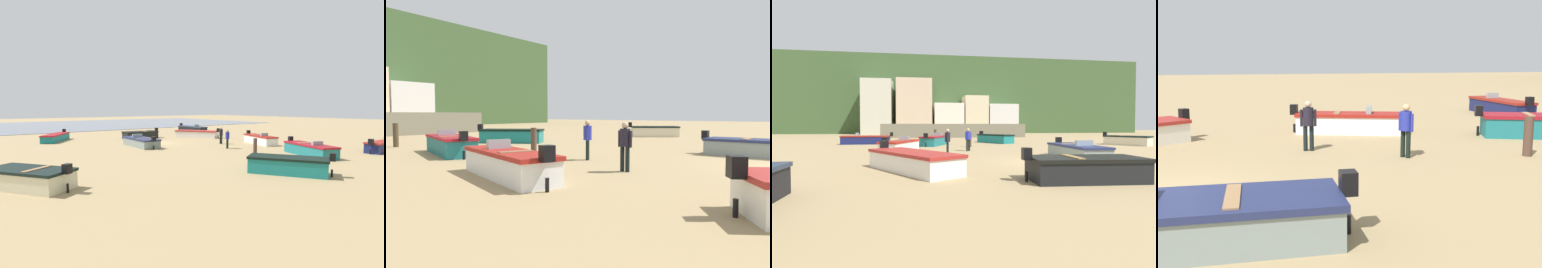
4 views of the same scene
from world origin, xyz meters
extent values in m
plane|color=#9F875C|center=(0.00, 0.00, 0.00)|extent=(160.00, 160.00, 0.00)
cube|color=#3A542E|center=(0.00, 66.00, 8.41)|extent=(90.00, 32.00, 16.82)
cube|color=#706B58|center=(-0.87, 30.00, 1.01)|extent=(21.23, 2.40, 2.02)
cube|color=beige|center=(-14.16, 47.14, 5.35)|extent=(5.68, 6.29, 10.70)
cube|color=#CCB294|center=(-6.98, 46.51, 5.48)|extent=(6.90, 5.02, 10.96)
cube|color=silver|center=(-0.12, 46.92, 3.10)|extent=(5.86, 5.84, 6.20)
cube|color=beige|center=(5.39, 46.80, 3.87)|extent=(4.72, 5.61, 7.74)
cube|color=silver|center=(10.99, 47.48, 3.06)|extent=(6.01, 6.97, 6.12)
cube|color=#1D7077|center=(-4.69, 13.23, 0.37)|extent=(2.89, 4.60, 0.73)
cube|color=maroon|center=(-4.69, 13.23, 0.79)|extent=(3.00, 4.72, 0.12)
cube|color=black|center=(-5.58, 11.02, 0.97)|extent=(0.40, 0.38, 0.40)
cylinder|color=black|center=(-5.58, 11.02, 0.18)|extent=(0.13, 0.13, 0.37)
cube|color=#8C9EA8|center=(-4.40, 13.95, 0.99)|extent=(0.82, 0.49, 0.28)
cube|color=#9D7A50|center=(-4.90, 12.72, 0.84)|extent=(1.15, 0.65, 0.08)
cube|color=black|center=(-0.68, -4.98, 0.34)|extent=(3.75, 1.91, 0.69)
cube|color=black|center=(-0.68, -4.98, 0.75)|extent=(3.86, 1.99, 0.12)
cube|color=black|center=(-2.68, -4.85, 0.93)|extent=(0.30, 0.34, 0.40)
cylinder|color=black|center=(-2.68, -4.85, 0.17)|extent=(0.11, 0.11, 0.34)
cube|color=olive|center=(-1.13, -4.95, 0.80)|extent=(0.33, 1.43, 0.08)
cube|color=beige|center=(12.95, 10.76, 0.37)|extent=(3.44, 3.99, 0.75)
cube|color=black|center=(12.95, 10.76, 0.81)|extent=(3.57, 4.12, 0.12)
cube|color=black|center=(11.81, 12.44, 0.99)|extent=(0.42, 0.41, 0.40)
cylinder|color=black|center=(11.81, 12.44, 0.19)|extent=(0.14, 0.14, 0.37)
cube|color=#976F48|center=(12.69, 11.15, 0.86)|extent=(1.29, 0.99, 0.08)
cube|color=white|center=(-7.42, 6.41, 0.35)|extent=(2.53, 4.36, 0.69)
cube|color=maroon|center=(-7.42, 6.41, 0.75)|extent=(2.64, 4.48, 0.12)
cube|color=black|center=(-8.19, 4.26, 0.93)|extent=(0.40, 0.37, 0.40)
cylinder|color=black|center=(-8.19, 4.26, 0.17)|extent=(0.13, 0.13, 0.35)
cube|color=#8C9EA8|center=(-7.17, 7.10, 0.95)|extent=(0.74, 0.43, 0.28)
cube|color=#8F6948|center=(-7.60, 5.91, 0.80)|extent=(1.03, 0.57, 0.08)
cube|color=#187678|center=(1.66, 15.78, 0.38)|extent=(3.26, 4.13, 0.77)
cube|color=black|center=(1.66, 15.78, 0.83)|extent=(3.38, 4.25, 0.12)
cube|color=black|center=(0.59, 17.62, 1.01)|extent=(0.42, 0.40, 0.40)
cylinder|color=black|center=(0.59, 17.62, 0.19)|extent=(0.14, 0.14, 0.38)
cube|color=gray|center=(2.54, 1.24, 0.32)|extent=(1.75, 4.59, 0.65)
cube|color=navy|center=(2.54, 1.24, 0.71)|extent=(1.84, 4.69, 0.12)
cube|color=black|center=(2.66, 3.68, 0.89)|extent=(0.33, 0.30, 0.40)
cylinder|color=black|center=(2.66, 3.68, 0.16)|extent=(0.10, 0.10, 0.32)
cube|color=#8C9EA8|center=(2.50, 0.45, 0.91)|extent=(0.93, 0.24, 0.28)
cube|color=#977049|center=(2.56, 1.81, 0.76)|extent=(1.32, 0.30, 0.08)
cube|color=white|center=(-6.41, -2.05, 0.34)|extent=(3.87, 4.88, 0.68)
cube|color=#A22723|center=(-6.41, -2.05, 0.74)|extent=(3.99, 5.00, 0.12)
cube|color=black|center=(-7.77, 0.13, 0.92)|extent=(0.42, 0.41, 0.40)
cylinder|color=black|center=(-7.77, 0.13, 0.17)|extent=(0.14, 0.14, 0.34)
cube|color=navy|center=(-11.21, 15.68, 0.35)|extent=(4.51, 1.16, 0.71)
cube|color=maroon|center=(-11.21, 15.68, 0.77)|extent=(4.61, 1.24, 0.12)
cube|color=black|center=(-8.78, 15.66, 0.95)|extent=(0.28, 0.32, 0.40)
cylinder|color=black|center=(-8.78, 15.66, 0.18)|extent=(0.10, 0.10, 0.35)
cube|color=#8C9EA8|center=(-12.00, 15.68, 0.97)|extent=(0.20, 0.68, 0.28)
cylinder|color=#4E372D|center=(-1.91, 10.54, 0.60)|extent=(0.28, 0.28, 1.21)
cylinder|color=#443824|center=(-4.35, 18.89, 0.68)|extent=(0.29, 0.29, 1.36)
cylinder|color=black|center=(-2.75, 6.80, 0.41)|extent=(0.19, 0.19, 0.82)
cylinder|color=black|center=(-2.58, 6.90, 0.41)|extent=(0.19, 0.19, 0.82)
cylinder|color=#262F9C|center=(-2.67, 6.85, 1.11)|extent=(0.47, 0.47, 0.58)
cylinder|color=#262F9C|center=(-2.85, 6.73, 1.07)|extent=(0.12, 0.12, 0.54)
cylinder|color=#262F9C|center=(-2.48, 6.96, 1.07)|extent=(0.12, 0.12, 0.54)
sphere|color=tan|center=(-2.67, 6.85, 1.51)|extent=(0.30, 0.30, 0.22)
cylinder|color=black|center=(-4.41, 4.10, 0.41)|extent=(0.16, 0.16, 0.82)
cylinder|color=black|center=(-4.39, 4.30, 0.41)|extent=(0.16, 0.16, 0.82)
cylinder|color=black|center=(-4.40, 4.20, 1.11)|extent=(0.38, 0.38, 0.58)
cylinder|color=black|center=(-4.43, 3.98, 1.07)|extent=(0.10, 0.10, 0.54)
cylinder|color=black|center=(-4.37, 4.42, 1.07)|extent=(0.10, 0.10, 0.54)
sphere|color=tan|center=(-4.40, 4.20, 1.51)|extent=(0.24, 0.24, 0.22)
camera|label=1|loc=(15.08, 25.03, 3.47)|focal=28.06mm
camera|label=2|loc=(-14.58, -1.26, 1.87)|focal=33.19mm
camera|label=3|loc=(-6.18, -14.16, 1.88)|focal=27.89mm
camera|label=4|loc=(9.62, 1.86, 2.92)|focal=41.78mm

